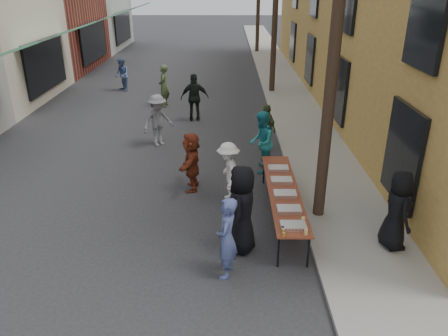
{
  "coord_description": "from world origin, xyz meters",
  "views": [
    {
      "loc": [
        2.16,
        -5.99,
        5.24
      ],
      "look_at": [
        2.08,
        2.9,
        1.3
      ],
      "focal_mm": 35.0,
      "sensor_mm": 36.0,
      "label": 1
    }
  ],
  "objects_px": {
    "utility_pole_near": "(338,17)",
    "catering_tray_sausage": "(293,226)",
    "server": "(397,210)",
    "guest_front_a": "(242,209)",
    "guest_front_c": "(261,142)",
    "serving_table": "(283,191)"
  },
  "relations": [
    {
      "from": "utility_pole_near",
      "to": "catering_tray_sausage",
      "type": "relative_size",
      "value": 18.0
    },
    {
      "from": "utility_pole_near",
      "to": "server",
      "type": "bearing_deg",
      "value": -46.9
    },
    {
      "from": "server",
      "to": "guest_front_a",
      "type": "bearing_deg",
      "value": 83.72
    },
    {
      "from": "guest_front_c",
      "to": "server",
      "type": "relative_size",
      "value": 1.06
    },
    {
      "from": "utility_pole_near",
      "to": "guest_front_a",
      "type": "xyz_separation_m",
      "value": [
        -1.85,
        -1.32,
        -3.56
      ]
    },
    {
      "from": "server",
      "to": "utility_pole_near",
      "type": "bearing_deg",
      "value": 37.06
    },
    {
      "from": "guest_front_a",
      "to": "server",
      "type": "relative_size",
      "value": 1.11
    },
    {
      "from": "guest_front_a",
      "to": "guest_front_c",
      "type": "height_order",
      "value": "guest_front_a"
    },
    {
      "from": "utility_pole_near",
      "to": "serving_table",
      "type": "relative_size",
      "value": 2.25
    },
    {
      "from": "utility_pole_near",
      "to": "catering_tray_sausage",
      "type": "bearing_deg",
      "value": -116.76
    },
    {
      "from": "catering_tray_sausage",
      "to": "guest_front_c",
      "type": "xyz_separation_m",
      "value": [
        -0.32,
        4.34,
        0.1
      ]
    },
    {
      "from": "utility_pole_near",
      "to": "guest_front_c",
      "type": "height_order",
      "value": "utility_pole_near"
    },
    {
      "from": "serving_table",
      "to": "guest_front_a",
      "type": "bearing_deg",
      "value": -128.04
    },
    {
      "from": "serving_table",
      "to": "guest_front_c",
      "type": "distance_m",
      "value": 2.72
    },
    {
      "from": "guest_front_c",
      "to": "catering_tray_sausage",
      "type": "bearing_deg",
      "value": 13.76
    },
    {
      "from": "utility_pole_near",
      "to": "catering_tray_sausage",
      "type": "xyz_separation_m",
      "value": [
        -0.86,
        -1.71,
        -3.71
      ]
    },
    {
      "from": "serving_table",
      "to": "server",
      "type": "height_order",
      "value": "server"
    },
    {
      "from": "catering_tray_sausage",
      "to": "guest_front_c",
      "type": "bearing_deg",
      "value": 94.26
    },
    {
      "from": "utility_pole_near",
      "to": "serving_table",
      "type": "distance_m",
      "value": 3.88
    },
    {
      "from": "guest_front_a",
      "to": "guest_front_c",
      "type": "relative_size",
      "value": 1.05
    },
    {
      "from": "utility_pole_near",
      "to": "guest_front_a",
      "type": "height_order",
      "value": "utility_pole_near"
    },
    {
      "from": "utility_pole_near",
      "to": "serving_table",
      "type": "bearing_deg",
      "value": -176.16
    }
  ]
}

